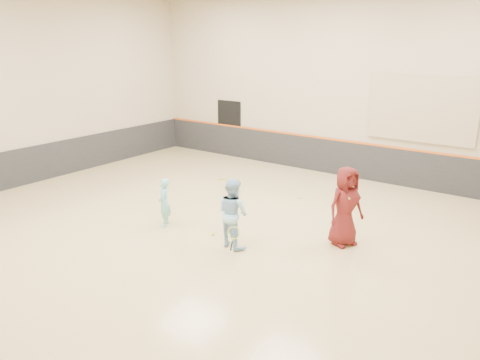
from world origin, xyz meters
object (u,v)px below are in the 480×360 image
Objects in this scene: young_man at (345,206)px; spare_racket at (222,179)px; girl at (164,203)px; instructor at (233,213)px.

young_man is 5.84m from spare_racket.
girl is 1.78× the size of spare_racket.
girl is at bearing 13.30° from instructor.
girl is 4.42m from young_man.
instructor is 2.54m from young_man.
instructor is 0.87× the size of young_man.
young_man is at bearing 76.28° from girl.
instructor is (2.11, 0.03, 0.19)m from girl.
spare_racket is (-3.32, 3.84, -0.74)m from instructor.
spare_racket is at bearing 162.21° from girl.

